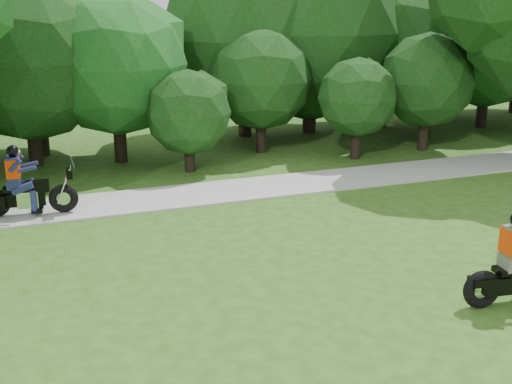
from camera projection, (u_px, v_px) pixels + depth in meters
ground at (411, 299)px, 12.27m from camera, size 100.00×100.00×0.00m
walkway at (260, 188)px, 19.42m from camera, size 60.00×2.20×0.06m
tree_line at (227, 50)px, 24.80m from camera, size 40.64×11.83×7.95m
touring_motorcycle at (22, 190)px, 16.66m from camera, size 2.48×0.91×1.89m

